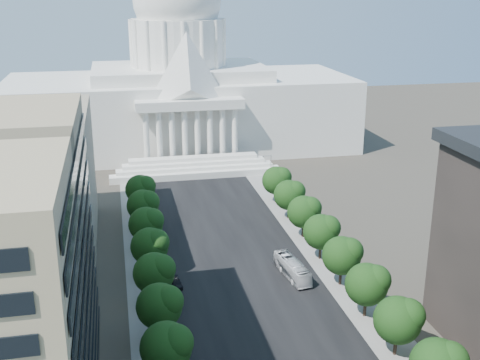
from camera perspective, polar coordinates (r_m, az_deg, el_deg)
road_asphalt at (r=131.99m, az=-0.76°, el=-7.04°), size 30.00×260.00×0.01m
sidewalk_left at (r=130.03m, az=-9.07°, el=-7.69°), size 8.00×260.00×0.02m
sidewalk_right at (r=136.59m, az=7.13°, el=-6.29°), size 8.00×260.00×0.02m
capitol at (r=216.51m, az=-5.72°, el=8.36°), size 120.00×56.00×73.00m
tree_l_d at (r=90.09m, az=-6.81°, el=-15.38°), size 7.79×7.60×9.97m
tree_l_e at (r=100.32m, az=-7.47°, el=-11.66°), size 7.79×7.60×9.97m
tree_l_f at (r=110.91m, az=-8.00°, el=-8.64°), size 7.79×7.60×9.97m
tree_l_g at (r=121.76m, az=-8.42°, el=-6.15°), size 7.79×7.60×9.97m
tree_l_h at (r=132.81m, az=-8.78°, el=-4.07°), size 7.79×7.60×9.97m
tree_l_i at (r=144.01m, az=-9.07°, el=-2.31°), size 7.79×7.60×9.97m
tree_l_j at (r=155.33m, az=-9.33°, el=-0.80°), size 7.79×7.60×9.97m
tree_r_d at (r=98.98m, az=14.96°, el=-12.60°), size 7.79×7.60×9.97m
tree_r_e at (r=108.38m, az=12.13°, el=-9.55°), size 7.79×7.60×9.97m
tree_r_f at (r=118.25m, az=9.80°, el=-6.98°), size 7.79×7.60×9.97m
tree_r_g at (r=128.48m, az=7.85°, el=-4.80°), size 7.79×7.60×9.97m
tree_r_h at (r=139.00m, az=6.21°, el=-2.94°), size 7.79×7.60×9.97m
tree_r_i at (r=149.74m, az=4.80°, el=-1.34°), size 7.79×7.60×9.97m
tree_r_j at (r=160.66m, az=3.59°, el=0.04°), size 7.79×7.60×9.97m
streetlight_c at (r=109.43m, az=12.82°, el=-9.69°), size 2.61×0.44×9.00m
streetlight_d at (r=130.27m, az=8.32°, el=-4.79°), size 2.61×0.44×9.00m
streetlight_e at (r=152.36m, az=5.13°, el=-1.26°), size 2.61×0.44×9.00m
streetlight_f at (r=175.24m, az=2.76°, el=1.37°), size 2.61×0.44×9.00m
car_dark_b at (r=118.98m, az=-6.06°, el=-9.73°), size 2.38×4.88×1.37m
city_bus at (r=122.13m, az=4.97°, el=-8.36°), size 4.55×13.01×3.55m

